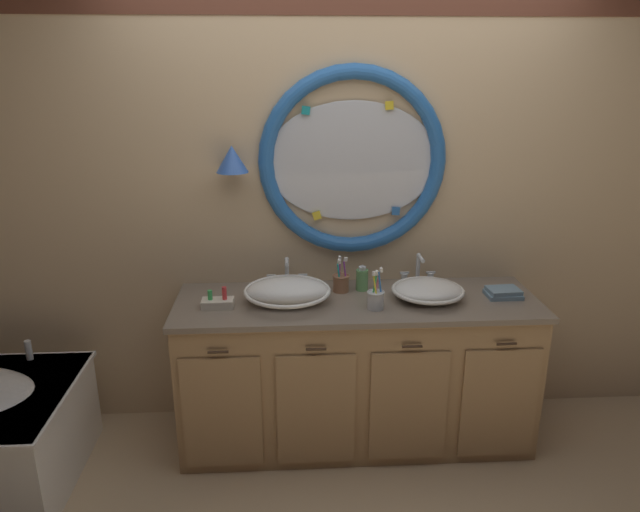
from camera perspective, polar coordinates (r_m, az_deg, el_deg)
ground_plane at (r=3.33m, az=3.14°, el=-19.56°), size 14.00×14.00×0.00m
back_wall_assembly at (r=3.29m, az=2.41°, el=5.61°), size 6.40×0.26×2.60m
vanity_counter at (r=3.31m, az=3.52°, el=-11.01°), size 1.94×0.63×0.85m
sink_basin_left at (r=3.05m, az=-3.22°, el=-3.45°), size 0.46×0.46×0.13m
sink_basin_right at (r=3.15m, az=10.51°, el=-3.33°), size 0.39×0.39×0.11m
faucet_set_left at (r=3.28m, az=-3.25°, el=-1.92°), size 0.23×0.12×0.17m
faucet_set_right at (r=3.36m, az=9.58°, el=-1.56°), size 0.20×0.13×0.18m
toothbrush_holder_left at (r=3.21m, az=2.07°, el=-2.56°), size 0.10×0.10×0.20m
toothbrush_holder_right at (r=3.00m, az=5.48°, el=-4.14°), size 0.09×0.09×0.22m
soap_dispenser at (r=3.23m, az=4.14°, el=-2.28°), size 0.07×0.07×0.15m
folded_hand_towel at (r=3.30m, az=17.51°, el=-3.45°), size 0.18×0.14×0.05m
toiletry_basket at (r=3.06m, az=-9.98°, el=-4.49°), size 0.16×0.09×0.11m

